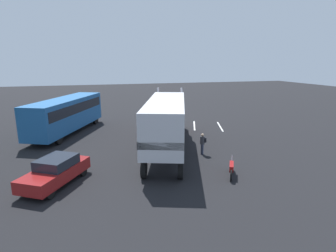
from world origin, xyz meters
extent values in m
plane|color=black|center=(0.00, 0.00, 0.00)|extent=(120.00, 120.00, 0.00)
cube|color=silver|center=(1.04, -3.50, 0.01)|extent=(4.18, 1.68, 0.01)
cube|color=silver|center=(-0.15, -6.03, 0.01)|extent=(4.22, 1.57, 0.01)
cube|color=#B21919|center=(0.21, -0.52, 1.70)|extent=(2.51, 2.95, 1.20)
cube|color=#B21919|center=(-1.31, -0.01, 2.20)|extent=(2.13, 2.82, 2.20)
cube|color=silver|center=(1.10, -0.83, 1.70)|extent=(0.75, 2.01, 1.08)
cube|color=black|center=(0.21, -0.52, 1.76)|extent=(2.52, 2.98, 0.36)
cylinder|color=silver|center=(-1.47, 1.21, 2.80)|extent=(0.18, 0.18, 3.40)
cylinder|color=silver|center=(-2.18, -0.87, 2.80)|extent=(0.18, 0.18, 3.40)
cube|color=silver|center=(-7.32, 2.04, 2.75)|extent=(10.78, 5.85, 2.80)
cube|color=black|center=(-7.32, 2.04, 2.33)|extent=(10.79, 5.88, 0.44)
cylinder|color=silver|center=(-0.49, 1.09, 0.95)|extent=(1.44, 1.02, 0.64)
cylinder|color=black|center=(0.85, 0.42, 0.55)|extent=(1.14, 0.64, 1.10)
cylinder|color=black|center=(0.14, -1.66, 0.55)|extent=(1.14, 0.64, 1.10)
cylinder|color=black|center=(-1.33, 1.16, 0.55)|extent=(1.14, 0.64, 1.10)
cylinder|color=black|center=(-2.04, -0.92, 0.55)|extent=(1.14, 0.64, 1.10)
cylinder|color=black|center=(-6.02, 2.76, 0.55)|extent=(1.14, 0.64, 1.10)
cylinder|color=black|center=(-6.73, 0.68, 0.55)|extent=(1.14, 0.64, 1.10)
cylinder|color=black|center=(-10.99, 4.45, 0.55)|extent=(1.14, 0.64, 1.10)
cylinder|color=black|center=(-11.70, 2.37, 0.55)|extent=(1.14, 0.64, 1.10)
cylinder|color=#2D3347|center=(-8.06, -0.59, 0.41)|extent=(0.18, 0.18, 0.82)
cylinder|color=#2D3347|center=(-7.91, -0.62, 0.41)|extent=(0.18, 0.18, 0.82)
cylinder|color=#333338|center=(-7.99, -0.61, 1.11)|extent=(0.34, 0.34, 0.58)
sphere|color=tan|center=(-7.99, -0.61, 1.51)|extent=(0.23, 0.23, 0.23)
cube|color=black|center=(-8.03, -0.80, 1.14)|extent=(0.29, 0.22, 0.36)
cube|color=#1E5999|center=(1.59, 9.65, 1.95)|extent=(11.09, 6.79, 2.90)
cube|color=black|center=(1.59, 9.65, 2.53)|extent=(10.50, 6.56, 0.90)
cylinder|color=black|center=(5.79, 9.02, 0.50)|extent=(1.03, 0.66, 1.00)
cylinder|color=black|center=(4.88, 6.96, 0.50)|extent=(1.03, 0.66, 1.00)
cylinder|color=black|center=(-1.34, 12.18, 0.50)|extent=(1.03, 0.66, 1.00)
cylinder|color=black|center=(-2.25, 10.13, 0.50)|extent=(1.03, 0.66, 1.00)
cube|color=maroon|center=(-10.51, 9.46, 0.67)|extent=(4.70, 3.81, 0.70)
cube|color=#1E232D|center=(-10.34, 9.36, 1.29)|extent=(2.65, 2.50, 0.55)
cylinder|color=black|center=(-12.19, 9.57, 0.32)|extent=(0.66, 0.52, 0.64)
cylinder|color=black|center=(-11.39, 10.90, 0.32)|extent=(0.66, 0.52, 0.64)
cylinder|color=black|center=(-9.63, 8.02, 0.32)|extent=(0.66, 0.52, 0.64)
cylinder|color=black|center=(-8.82, 9.35, 0.32)|extent=(0.66, 0.52, 0.64)
cylinder|color=black|center=(-11.54, -1.13, 0.33)|extent=(0.62, 0.41, 0.66)
cylinder|color=black|center=(-12.80, -0.42, 0.33)|extent=(0.62, 0.41, 0.66)
cube|color=maroon|center=(-12.17, -0.78, 0.61)|extent=(1.07, 0.75, 0.36)
cylinder|color=silver|center=(-11.62, -1.08, 0.78)|extent=(0.28, 0.20, 0.69)
camera|label=1|loc=(-25.96, 7.19, 6.86)|focal=28.78mm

